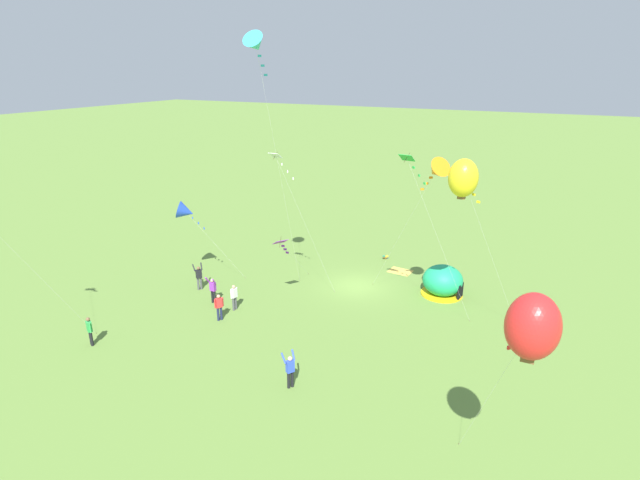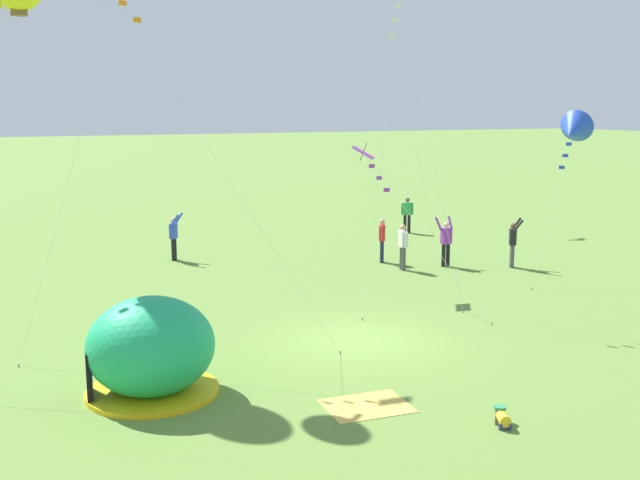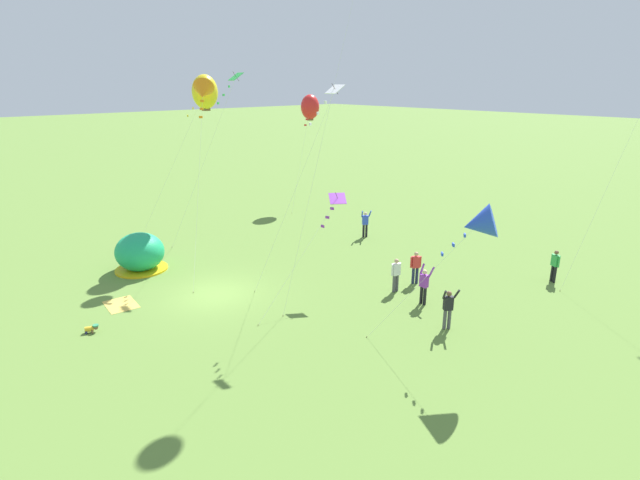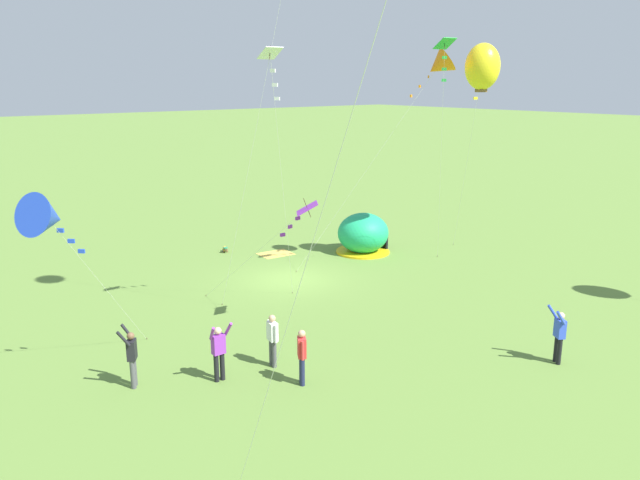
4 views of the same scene
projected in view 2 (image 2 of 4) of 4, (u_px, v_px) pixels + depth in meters
The scene contains 13 objects.
ground_plane at pixel (357, 340), 19.55m from camera, with size 300.00×300.00×0.00m, color olive.
popup_tent at pixel (151, 348), 15.77m from camera, with size 2.81×2.81×2.10m.
picnic_blanket at pixel (367, 406), 15.25m from camera, with size 1.70×1.30×0.01m, color gold.
toddler_crawling at pixel (502, 416), 14.31m from camera, with size 0.39×0.55×0.32m.
person_with_toddler at pixel (382, 238), 29.24m from camera, with size 0.40×0.52×1.72m.
person_strolling at pixel (174, 235), 29.65m from camera, with size 0.66×0.72×1.89m.
person_center_field at pixel (513, 242), 28.30m from camera, with size 0.67×0.72×1.89m.
person_watching_sky at pixel (407, 213), 36.15m from camera, with size 0.54×0.38×1.72m.
person_flying_kite at pixel (446, 241), 28.49m from camera, with size 0.68×0.47×1.89m.
person_near_tent at pixel (403, 245), 27.87m from camera, with size 0.30×0.58×1.72m.
kite_purple at pixel (368, 160), 24.59m from camera, with size 1.58×6.20×4.86m.
kite_blue at pixel (573, 131), 27.31m from camera, with size 4.28×2.86×5.92m.
kite_white at pixel (399, 4), 23.16m from camera, with size 3.16×3.04×9.90m.
Camera 2 is at (-9.05, -16.50, 6.01)m, focal length 42.00 mm.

